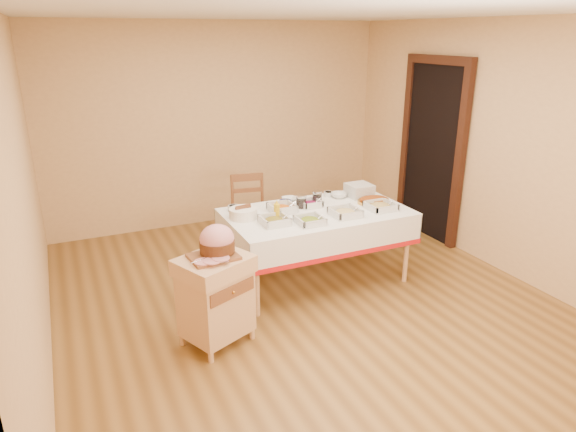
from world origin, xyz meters
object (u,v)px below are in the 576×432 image
at_px(butcher_cart, 216,295).
at_px(preserve_jar_right, 317,198).
at_px(plate_stack, 359,190).
at_px(preserve_jar_left, 301,202).
at_px(dining_chair, 250,214).
at_px(bread_basket, 243,213).
at_px(ham_on_board, 217,243).
at_px(brass_platter, 373,201).
at_px(dining_table, 317,226).
at_px(mustard_bottle, 277,211).

bearing_deg(butcher_cart, preserve_jar_right, 32.95).
bearing_deg(butcher_cart, plate_stack, 25.50).
bearing_deg(butcher_cart, preserve_jar_left, 35.35).
distance_m(dining_chair, plate_stack, 1.29).
bearing_deg(bread_basket, butcher_cart, -124.22).
distance_m(ham_on_board, bread_basket, 0.91).
bearing_deg(dining_chair, ham_on_board, -118.49).
bearing_deg(preserve_jar_left, ham_on_board, -144.75).
bearing_deg(plate_stack, brass_platter, -84.88).
xyz_separation_m(butcher_cart, preserve_jar_left, (1.18, 0.84, 0.39)).
bearing_deg(preserve_jar_right, ham_on_board, -147.21).
bearing_deg(preserve_jar_right, preserve_jar_left, -162.36).
bearing_deg(butcher_cart, dining_chair, 60.90).
height_order(butcher_cart, brass_platter, brass_platter).
bearing_deg(dining_table, preserve_jar_right, 62.05).
height_order(preserve_jar_right, bread_basket, preserve_jar_right).
distance_m(dining_chair, preserve_jar_left, 0.93).
height_order(plate_stack, brass_platter, plate_stack).
bearing_deg(mustard_bottle, preserve_jar_left, 28.58).
xyz_separation_m(butcher_cart, dining_chair, (0.92, 1.66, 0.04)).
bearing_deg(bread_basket, mustard_bottle, -27.34).
distance_m(dining_chair, ham_on_board, 1.90).
bearing_deg(brass_platter, butcher_cart, -160.84).
bearing_deg(mustard_bottle, brass_platter, 1.58).
distance_m(dining_table, brass_platter, 0.69).
distance_m(dining_table, butcher_cart, 1.45).
bearing_deg(plate_stack, preserve_jar_right, -179.01).
bearing_deg(mustard_bottle, butcher_cart, -142.03).
bearing_deg(mustard_bottle, bread_basket, 152.66).
bearing_deg(bread_basket, plate_stack, 5.13).
height_order(ham_on_board, plate_stack, ham_on_board).
xyz_separation_m(butcher_cart, bread_basket, (0.54, 0.79, 0.38)).
bearing_deg(mustard_bottle, dining_chair, 84.52).
height_order(preserve_jar_right, plate_stack, plate_stack).
height_order(preserve_jar_left, plate_stack, plate_stack).
distance_m(dining_table, mustard_bottle, 0.51).
height_order(preserve_jar_left, preserve_jar_right, preserve_jar_left).
relative_size(preserve_jar_right, mustard_bottle, 0.72).
bearing_deg(mustard_bottle, plate_stack, 13.95).
bearing_deg(preserve_jar_left, butcher_cart, -144.65).
distance_m(bread_basket, brass_platter, 1.41).
relative_size(butcher_cart, brass_platter, 2.16).
bearing_deg(plate_stack, butcher_cart, -154.50).
xyz_separation_m(dining_chair, ham_on_board, (-0.88, -1.63, 0.41)).
xyz_separation_m(dining_chair, mustard_bottle, (-0.10, -1.01, 0.37)).
bearing_deg(bread_basket, preserve_jar_right, 7.61).
distance_m(preserve_jar_left, preserve_jar_right, 0.23).
height_order(preserve_jar_left, bread_basket, preserve_jar_left).
bearing_deg(dining_table, bread_basket, 170.94).
xyz_separation_m(bread_basket, plate_stack, (1.38, 0.12, 0.02)).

